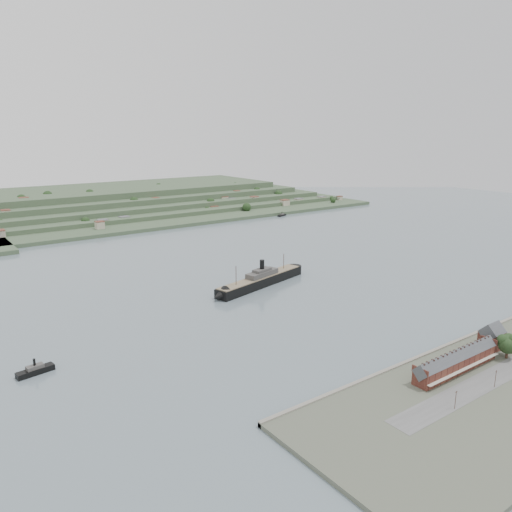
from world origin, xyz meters
TOP-DOWN VIEW (x-y plane):
  - ground at (0.00, 0.00)m, footprint 1400.00×1400.00m
  - near_shore at (0.00, -186.75)m, footprint 220.00×80.00m
  - terrace_row at (-10.00, -168.02)m, footprint 55.60×9.80m
  - gabled_building at (27.50, -164.00)m, footprint 10.40×10.18m
  - far_peninsula at (27.91, 393.10)m, footprint 760.00×309.00m
  - steamship at (-4.56, -4.67)m, footprint 94.87×33.04m
  - tugboat at (-169.04, -51.69)m, footprint 17.55×7.04m
  - ferry_east at (202.76, 225.00)m, footprint 15.86×9.00m
  - fig_tree at (22.73, -175.35)m, footprint 11.55×10.00m

SIDE VIEW (x-z plane):
  - ground at x=0.00m, z-range 0.00..0.00m
  - near_shore at x=0.00m, z-range -0.29..2.31m
  - ferry_east at x=202.76m, z-range -1.49..4.25m
  - tugboat at x=-169.04m, z-range -1.97..5.71m
  - steamship at x=-4.56m, z-range -7.29..15.82m
  - terrace_row at x=-10.00m, z-range 1.30..12.38m
  - gabled_building at x=27.50m, z-range 1.14..15.23m
  - fig_tree at x=22.73m, z-range 3.42..16.31m
  - far_peninsula at x=27.91m, z-range -3.12..26.88m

